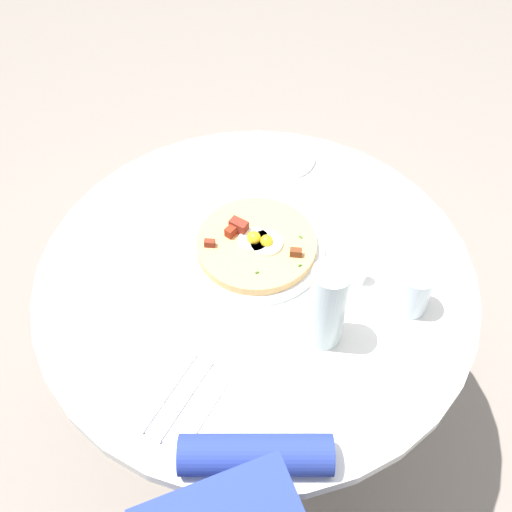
{
  "coord_description": "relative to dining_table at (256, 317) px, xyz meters",
  "views": [
    {
      "loc": [
        -0.75,
        0.3,
        1.77
      ],
      "look_at": [
        0.03,
        -0.01,
        0.74
      ],
      "focal_mm": 43.38,
      "sensor_mm": 36.0,
      "label": 1
    }
  ],
  "objects": [
    {
      "name": "knife",
      "position": [
        -0.23,
        0.23,
        0.18
      ],
      "size": [
        0.12,
        0.15,
        0.0
      ],
      "primitive_type": "cube",
      "rotation": [
        0.0,
        0.0,
        2.26
      ],
      "color": "silver",
      "rests_on": "napkin"
    },
    {
      "name": "breakfast_pizza",
      "position": [
        0.06,
        -0.02,
        0.19
      ],
      "size": [
        0.26,
        0.26,
        0.05
      ],
      "color": "tan",
      "rests_on": "pizza_plate"
    },
    {
      "name": "water_bottle",
      "position": [
        -0.19,
        -0.07,
        0.27
      ],
      "size": [
        0.07,
        0.07,
        0.2
      ],
      "primitive_type": "cylinder",
      "color": "silver",
      "rests_on": "dining_table"
    },
    {
      "name": "water_glass",
      "position": [
        -0.2,
        -0.26,
        0.22
      ],
      "size": [
        0.07,
        0.07,
        0.11
      ],
      "primitive_type": "cylinder",
      "color": "silver",
      "rests_on": "dining_table"
    },
    {
      "name": "salt_shaker",
      "position": [
        -0.1,
        -0.2,
        0.2
      ],
      "size": [
        0.03,
        0.03,
        0.06
      ],
      "primitive_type": "cylinder",
      "color": "white",
      "rests_on": "dining_table"
    },
    {
      "name": "bread_plate",
      "position": [
        0.31,
        -0.2,
        0.18
      ],
      "size": [
        0.15,
        0.15,
        0.01
      ],
      "primitive_type": "cylinder",
      "color": "white",
      "rests_on": "dining_table"
    },
    {
      "name": "ground_plane",
      "position": [
        0.0,
        0.0,
        -0.55
      ],
      "size": [
        6.0,
        6.0,
        0.0
      ],
      "primitive_type": "plane",
      "color": "gray"
    },
    {
      "name": "napkin",
      "position": [
        -0.21,
        0.24,
        0.17
      ],
      "size": [
        0.22,
        0.22,
        0.0
      ],
      "primitive_type": "cube",
      "rotation": [
        0.0,
        0.0,
        2.26
      ],
      "color": "white",
      "rests_on": "dining_table"
    },
    {
      "name": "fork",
      "position": [
        -0.2,
        0.25,
        0.18
      ],
      "size": [
        0.12,
        0.15,
        0.0
      ],
      "primitive_type": "cube",
      "rotation": [
        0.0,
        0.0,
        2.26
      ],
      "color": "silver",
      "rests_on": "napkin"
    },
    {
      "name": "pizza_plate",
      "position": [
        0.06,
        -0.02,
        0.18
      ],
      "size": [
        0.3,
        0.3,
        0.01
      ],
      "primitive_type": "cylinder",
      "color": "white",
      "rests_on": "dining_table"
    },
    {
      "name": "dining_table",
      "position": [
        0.0,
        0.0,
        0.0
      ],
      "size": [
        0.94,
        0.94,
        0.72
      ],
      "color": "silver",
      "rests_on": "ground_plane"
    }
  ]
}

